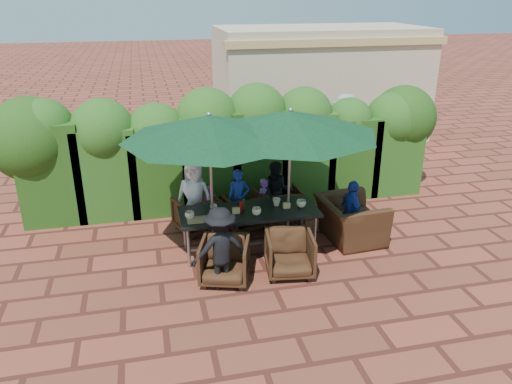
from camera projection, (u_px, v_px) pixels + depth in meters
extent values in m
plane|color=brown|center=(258.00, 254.00, 8.51)|extent=(80.00, 80.00, 0.00)
cube|color=black|center=(249.00, 212.00, 8.37)|extent=(2.33, 0.90, 0.05)
cube|color=gray|center=(249.00, 244.00, 8.60)|extent=(2.13, 0.05, 0.05)
cylinder|color=gray|center=(189.00, 248.00, 7.98)|extent=(0.05, 0.05, 0.70)
cylinder|color=gray|center=(185.00, 229.00, 8.61)|extent=(0.05, 0.05, 0.70)
cylinder|color=gray|center=(315.00, 235.00, 8.42)|extent=(0.05, 0.05, 0.70)
cylinder|color=gray|center=(302.00, 218.00, 9.05)|extent=(0.05, 0.05, 0.70)
cylinder|color=gray|center=(214.00, 253.00, 8.52)|extent=(0.44, 0.44, 0.03)
cylinder|color=gray|center=(212.00, 188.00, 8.07)|extent=(0.04, 0.04, 2.40)
cone|color=black|center=(209.00, 127.00, 7.69)|extent=(2.78, 2.78, 0.38)
sphere|color=gray|center=(209.00, 114.00, 7.62)|extent=(0.08, 0.08, 0.08)
cylinder|color=gray|center=(287.00, 244.00, 8.80)|extent=(0.44, 0.44, 0.03)
cylinder|color=gray|center=(289.00, 182.00, 8.35)|extent=(0.04, 0.04, 2.40)
cone|color=black|center=(290.00, 122.00, 7.97)|extent=(2.90, 2.90, 0.38)
sphere|color=gray|center=(291.00, 110.00, 7.89)|extent=(0.08, 0.08, 0.08)
imported|color=black|center=(197.00, 212.00, 9.22)|extent=(0.91, 0.88, 0.73)
imported|color=black|center=(245.00, 210.00, 9.33)|extent=(0.88, 0.85, 0.74)
imported|color=black|center=(282.00, 204.00, 9.57)|extent=(0.73, 0.69, 0.74)
imported|color=black|center=(225.00, 259.00, 7.61)|extent=(0.89, 0.86, 0.75)
imported|color=black|center=(290.00, 252.00, 7.81)|extent=(0.81, 0.78, 0.75)
imported|color=black|center=(351.00, 213.00, 8.84)|extent=(0.83, 1.20, 1.01)
imported|color=white|center=(194.00, 196.00, 9.17)|extent=(0.76, 0.63, 1.34)
imported|color=#1C389A|center=(239.00, 199.00, 9.31)|extent=(0.43, 0.36, 1.13)
imported|color=black|center=(277.00, 193.00, 9.47)|extent=(0.66, 0.49, 1.22)
imported|color=black|center=(220.00, 249.00, 7.35)|extent=(0.87, 0.48, 1.30)
imported|color=#1C389A|center=(351.00, 212.00, 8.72)|extent=(0.38, 0.70, 1.15)
imported|color=#C4458F|center=(210.00, 207.00, 9.38)|extent=(0.32, 0.27, 0.80)
imported|color=purple|center=(265.00, 201.00, 9.48)|extent=(0.41, 0.38, 0.91)
imported|color=#268C4A|center=(277.00, 132.00, 12.25)|extent=(1.80, 0.79, 1.87)
imported|color=#C4458F|center=(312.00, 132.00, 12.81)|extent=(0.83, 0.57, 1.61)
imported|color=gray|center=(344.00, 130.00, 12.62)|extent=(1.23, 0.73, 1.81)
imported|color=beige|center=(190.00, 215.00, 8.05)|extent=(0.15, 0.15, 0.12)
imported|color=beige|center=(214.00, 208.00, 8.31)|extent=(0.13, 0.13, 0.12)
imported|color=beige|center=(257.00, 211.00, 8.19)|extent=(0.15, 0.15, 0.12)
imported|color=beige|center=(277.00, 202.00, 8.54)|extent=(0.14, 0.14, 0.13)
imported|color=beige|center=(301.00, 204.00, 8.48)|extent=(0.16, 0.16, 0.13)
cylinder|color=#B20C0A|center=(241.00, 206.00, 8.31)|extent=(0.04, 0.04, 0.17)
cylinder|color=#4C230C|center=(244.00, 204.00, 8.42)|extent=(0.04, 0.04, 0.17)
cube|color=#AA8152|center=(198.00, 220.00, 8.01)|extent=(0.35, 0.25, 0.02)
cube|color=#DBB170|center=(236.00, 211.00, 8.24)|extent=(0.12, 0.06, 0.10)
cube|color=#DBB170|center=(287.00, 205.00, 8.44)|extent=(0.12, 0.06, 0.10)
cube|color=#14380F|center=(52.00, 171.00, 9.50)|extent=(1.15, 0.95, 1.96)
sphere|color=#14380F|center=(45.00, 126.00, 9.17)|extent=(1.02, 1.02, 1.02)
cube|color=#14380F|center=(107.00, 171.00, 9.73)|extent=(1.15, 0.95, 1.81)
sphere|color=#14380F|center=(102.00, 131.00, 9.43)|extent=(1.23, 1.23, 1.23)
cube|color=#14380F|center=(159.00, 170.00, 9.96)|extent=(1.15, 0.95, 1.71)
sphere|color=#14380F|center=(157.00, 133.00, 9.68)|extent=(1.17, 1.17, 1.17)
cube|color=#14380F|center=(209.00, 161.00, 10.13)|extent=(1.15, 0.95, 1.92)
sphere|color=#14380F|center=(207.00, 120.00, 9.80)|extent=(1.26, 1.26, 1.26)
cube|color=#14380F|center=(257.00, 156.00, 10.32)|extent=(1.15, 0.95, 1.99)
sphere|color=#14380F|center=(257.00, 113.00, 9.98)|extent=(1.21, 1.21, 1.21)
cube|color=#14380F|center=(303.00, 155.00, 10.54)|extent=(1.15, 0.95, 1.89)
sphere|color=#14380F|center=(304.00, 116.00, 10.22)|extent=(1.18, 1.18, 1.18)
cube|color=#14380F|center=(347.00, 155.00, 10.78)|extent=(1.15, 0.95, 1.73)
sphere|color=#14380F|center=(349.00, 121.00, 10.49)|extent=(0.98, 0.98, 0.98)
cube|color=#14380F|center=(389.00, 153.00, 10.99)|extent=(1.15, 0.95, 1.70)
sphere|color=#14380F|center=(393.00, 120.00, 10.71)|extent=(1.18, 1.18, 1.18)
sphere|color=#14380F|center=(31.00, 139.00, 9.29)|extent=(1.60, 1.60, 1.60)
sphere|color=#14380F|center=(403.00, 118.00, 10.86)|extent=(1.40, 1.40, 1.40)
cube|color=#C1AD90|center=(319.00, 83.00, 14.96)|extent=(6.00, 3.00, 3.20)
cube|color=#DBB170|center=(340.00, 42.00, 13.16)|extent=(6.20, 0.25, 0.20)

